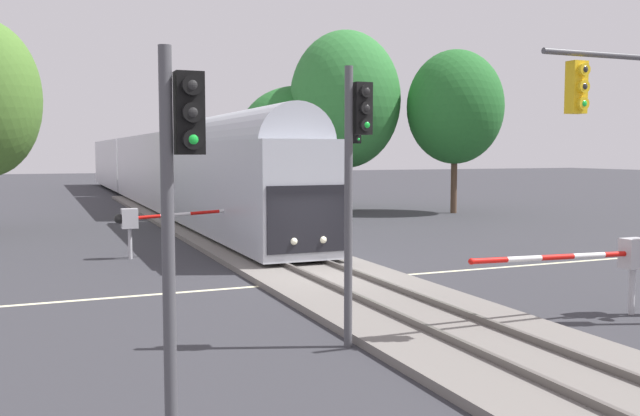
# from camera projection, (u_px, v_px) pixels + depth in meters

# --- Properties ---
(ground_plane) EXTENTS (220.00, 220.00, 0.00)m
(ground_plane) POSITION_uv_depth(u_px,v_px,m) (329.00, 281.00, 20.34)
(ground_plane) COLOR #333338
(road_centre_stripe) EXTENTS (44.00, 0.20, 0.01)m
(road_centre_stripe) POSITION_uv_depth(u_px,v_px,m) (329.00, 281.00, 20.34)
(road_centre_stripe) COLOR beige
(road_centre_stripe) RESTS_ON ground
(railway_track) EXTENTS (4.40, 80.00, 0.32)m
(railway_track) POSITION_uv_depth(u_px,v_px,m) (329.00, 278.00, 20.33)
(railway_track) COLOR slate
(railway_track) RESTS_ON ground
(commuter_train) EXTENTS (3.04, 63.12, 5.16)m
(commuter_train) POSITION_uv_depth(u_px,v_px,m) (156.00, 167.00, 48.91)
(commuter_train) COLOR #B2B7C1
(commuter_train) RESTS_ON railway_track
(crossing_gate_near) EXTENTS (5.11, 0.40, 1.80)m
(crossing_gate_near) POSITION_uv_depth(u_px,v_px,m) (617.00, 257.00, 15.86)
(crossing_gate_near) COLOR #B7B7BC
(crossing_gate_near) RESTS_ON ground
(crossing_gate_far) EXTENTS (6.02, 0.40, 1.80)m
(crossing_gate_far) POSITION_uv_depth(u_px,v_px,m) (149.00, 219.00, 24.66)
(crossing_gate_far) COLOR #B7B7BC
(crossing_gate_far) RESTS_ON ground
(traffic_signal_far_side) EXTENTS (0.53, 0.38, 5.48)m
(traffic_signal_far_side) POSITION_uv_depth(u_px,v_px,m) (354.00, 155.00, 30.25)
(traffic_signal_far_side) COLOR #4C4C51
(traffic_signal_far_side) RESTS_ON ground
(traffic_signal_near_left) EXTENTS (0.53, 0.38, 5.08)m
(traffic_signal_near_left) POSITION_uv_depth(u_px,v_px,m) (179.00, 185.00, 8.32)
(traffic_signal_near_left) COLOR #4C4C51
(traffic_signal_near_left) RESTS_ON ground
(traffic_signal_median) EXTENTS (0.53, 0.38, 5.44)m
(traffic_signal_median) POSITION_uv_depth(u_px,v_px,m) (355.00, 161.00, 13.21)
(traffic_signal_median) COLOR #4C4C51
(traffic_signal_median) RESTS_ON ground
(elm_centre_background) EXTENTS (7.39, 7.39, 8.07)m
(elm_centre_background) POSITION_uv_depth(u_px,v_px,m) (297.00, 134.00, 44.81)
(elm_centre_background) COLOR brown
(elm_centre_background) RESTS_ON ground
(oak_far_right) EXTENTS (6.97, 6.97, 11.38)m
(oak_far_right) POSITION_uv_depth(u_px,v_px,m) (345.00, 100.00, 43.18)
(oak_far_right) COLOR brown
(oak_far_right) RESTS_ON ground
(maple_right_background) EXTENTS (5.94, 5.94, 10.06)m
(maple_right_background) POSITION_uv_depth(u_px,v_px,m) (455.00, 107.00, 42.35)
(maple_right_background) COLOR #4C3828
(maple_right_background) RESTS_ON ground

